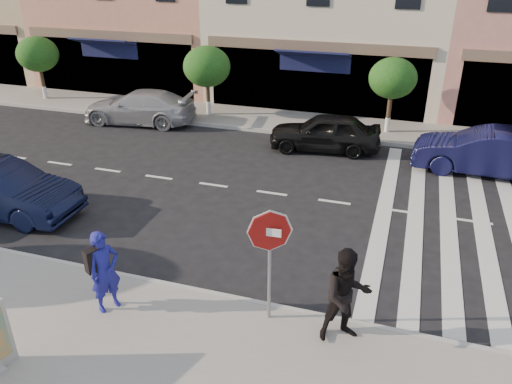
% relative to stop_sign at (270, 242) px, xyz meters
% --- Properties ---
extents(ground, '(120.00, 120.00, 0.00)m').
position_rel_stop_sign_xyz_m(ground, '(-1.64, 1.91, -1.97)').
color(ground, black).
rests_on(ground, ground).
extents(sidewalk_near, '(60.00, 4.50, 0.15)m').
position_rel_stop_sign_xyz_m(sidewalk_near, '(-1.64, -1.84, -1.89)').
color(sidewalk_near, gray).
rests_on(sidewalk_near, ground).
extents(sidewalk_far, '(60.00, 3.00, 0.15)m').
position_rel_stop_sign_xyz_m(sidewalk_far, '(-1.64, 12.91, -1.89)').
color(sidewalk_far, gray).
rests_on(sidewalk_far, ground).
extents(street_tree_wa, '(2.00, 2.00, 3.05)m').
position_rel_stop_sign_xyz_m(street_tree_wa, '(-15.64, 12.71, 0.37)').
color(street_tree_wa, '#473323').
rests_on(street_tree_wa, sidewalk_far).
extents(street_tree_wb, '(2.10, 2.10, 3.06)m').
position_rel_stop_sign_xyz_m(street_tree_wb, '(-6.64, 12.71, 0.34)').
color(street_tree_wb, '#473323').
rests_on(street_tree_wb, sidewalk_far).
extents(street_tree_c, '(1.90, 1.90, 3.04)m').
position_rel_stop_sign_xyz_m(street_tree_c, '(1.36, 12.71, 0.39)').
color(street_tree_c, '#473323').
rests_on(street_tree_c, sidewalk_far).
extents(stop_sign, '(0.88, 0.12, 2.50)m').
position_rel_stop_sign_xyz_m(stop_sign, '(0.00, 0.00, 0.00)').
color(stop_sign, gray).
rests_on(stop_sign, sidewalk_near).
extents(photographer, '(0.70, 0.79, 1.81)m').
position_rel_stop_sign_xyz_m(photographer, '(-3.29, -0.70, -0.91)').
color(photographer, navy).
rests_on(photographer, sidewalk_near).
extents(walker, '(1.19, 1.11, 1.97)m').
position_rel_stop_sign_xyz_m(walker, '(1.54, -0.09, -0.83)').
color(walker, black).
rests_on(walker, sidewalk_near).
extents(car_far_left, '(5.16, 2.54, 1.44)m').
position_rel_stop_sign_xyz_m(car_far_left, '(-9.23, 11.01, -1.25)').
color(car_far_left, '#A3A3A8').
rests_on(car_far_left, ground).
extents(car_far_mid, '(4.36, 2.17, 1.43)m').
position_rel_stop_sign_xyz_m(car_far_mid, '(-0.80, 10.20, -1.25)').
color(car_far_mid, black).
rests_on(car_far_mid, ground).
extents(car_far_right, '(4.85, 1.91, 1.57)m').
position_rel_stop_sign_xyz_m(car_far_right, '(4.86, 9.66, -1.18)').
color(car_far_right, black).
rests_on(car_far_right, ground).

